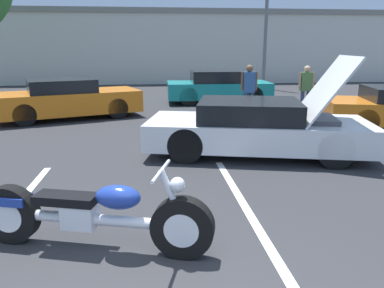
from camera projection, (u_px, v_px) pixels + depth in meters
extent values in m
cube|color=white|center=(254.00, 222.00, 4.80)|extent=(0.12, 5.12, 0.01)
cube|color=beige|center=(148.00, 47.00, 23.96)|extent=(32.00, 4.00, 4.40)
cube|color=gray|center=(147.00, 13.00, 23.45)|extent=(32.00, 4.20, 0.30)
cylinder|color=slate|center=(266.00, 17.00, 19.36)|extent=(0.18, 0.18, 7.37)
cylinder|color=black|center=(183.00, 228.00, 3.92)|extent=(0.69, 0.34, 0.68)
cylinder|color=black|center=(11.00, 214.00, 4.24)|extent=(0.69, 0.34, 0.68)
cylinder|color=silver|center=(183.00, 228.00, 3.92)|extent=(0.40, 0.26, 0.37)
cylinder|color=silver|center=(11.00, 214.00, 4.24)|extent=(0.40, 0.26, 0.37)
cylinder|color=silver|center=(93.00, 219.00, 4.08)|extent=(1.66, 0.57, 0.12)
cube|color=silver|center=(80.00, 215.00, 4.09)|extent=(0.41, 0.33, 0.28)
ellipsoid|color=navy|center=(118.00, 197.00, 3.96)|extent=(0.55, 0.40, 0.26)
cube|color=black|center=(66.00, 199.00, 4.07)|extent=(0.73, 0.43, 0.10)
cube|color=navy|center=(13.00, 199.00, 4.18)|extent=(0.42, 0.31, 0.10)
cylinder|color=silver|center=(173.00, 198.00, 3.86)|extent=(0.31, 0.15, 0.63)
cylinder|color=silver|center=(161.00, 171.00, 3.80)|extent=(0.22, 0.68, 0.04)
sphere|color=silver|center=(177.00, 185.00, 3.81)|extent=(0.16, 0.16, 0.16)
cylinder|color=silver|center=(61.00, 217.00, 4.27)|extent=(1.27, 0.43, 0.09)
cube|color=white|center=(257.00, 133.00, 7.75)|extent=(4.78, 2.78, 0.53)
cube|color=black|center=(249.00, 110.00, 7.66)|extent=(2.33, 2.05, 0.40)
cylinder|color=black|center=(336.00, 150.00, 6.85)|extent=(0.72, 0.37, 0.69)
cylinder|color=black|center=(318.00, 131.00, 8.39)|extent=(0.72, 0.37, 0.69)
cylinder|color=black|center=(186.00, 146.00, 7.17)|extent=(0.72, 0.37, 0.69)
cylinder|color=black|center=(195.00, 128.00, 8.71)|extent=(0.72, 0.37, 0.69)
cube|color=white|center=(325.00, 90.00, 7.38)|extent=(1.28, 1.84, 1.31)
cube|color=#4C4C51|center=(319.00, 123.00, 7.56)|extent=(0.81, 1.11, 0.28)
cylinder|color=black|center=(366.00, 121.00, 9.71)|extent=(0.67, 0.36, 0.63)
cylinder|color=black|center=(349.00, 111.00, 11.30)|extent=(0.67, 0.36, 0.63)
cube|color=teal|center=(218.00, 90.00, 15.05)|extent=(4.11, 1.98, 0.63)
cube|color=black|center=(214.00, 76.00, 14.91)|extent=(1.87, 1.73, 0.45)
cylinder|color=black|center=(254.00, 96.00, 14.40)|extent=(0.72, 0.24, 0.71)
cylinder|color=black|center=(244.00, 91.00, 15.99)|extent=(0.72, 0.24, 0.71)
cylinder|color=black|center=(189.00, 97.00, 14.20)|extent=(0.72, 0.24, 0.71)
cylinder|color=black|center=(186.00, 92.00, 15.79)|extent=(0.72, 0.24, 0.71)
cube|color=orange|center=(69.00, 102.00, 11.73)|extent=(4.64, 3.13, 0.66)
cube|color=black|center=(62.00, 85.00, 11.52)|extent=(2.36, 2.15, 0.39)
cylinder|color=black|center=(117.00, 108.00, 11.68)|extent=(0.68, 0.43, 0.64)
cylinder|color=black|center=(105.00, 102.00, 13.01)|extent=(0.68, 0.43, 0.64)
cylinder|color=black|center=(25.00, 115.00, 10.54)|extent=(0.68, 0.43, 0.64)
cylinder|color=black|center=(22.00, 107.00, 11.86)|extent=(0.68, 0.43, 0.64)
cylinder|color=#38476B|center=(302.00, 103.00, 12.41)|extent=(0.12, 0.12, 0.77)
cylinder|color=#38476B|center=(308.00, 103.00, 12.43)|extent=(0.12, 0.12, 0.77)
cube|color=#4C7F47|center=(306.00, 82.00, 12.24)|extent=(0.36, 0.20, 0.61)
cylinder|color=tan|center=(300.00, 81.00, 12.21)|extent=(0.08, 0.08, 0.55)
cylinder|color=tan|center=(313.00, 81.00, 12.26)|extent=(0.08, 0.08, 0.55)
sphere|color=tan|center=(307.00, 69.00, 12.14)|extent=(0.21, 0.21, 0.21)
cylinder|color=#38476B|center=(245.00, 105.00, 11.83)|extent=(0.12, 0.12, 0.80)
cylinder|color=#38476B|center=(251.00, 105.00, 11.85)|extent=(0.12, 0.12, 0.80)
cube|color=#335B93|center=(249.00, 82.00, 11.66)|extent=(0.36, 0.20, 0.63)
cylinder|color=brown|center=(242.00, 81.00, 11.63)|extent=(0.08, 0.08, 0.57)
cylinder|color=brown|center=(256.00, 81.00, 11.67)|extent=(0.08, 0.08, 0.57)
sphere|color=brown|center=(250.00, 68.00, 11.55)|extent=(0.22, 0.22, 0.22)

